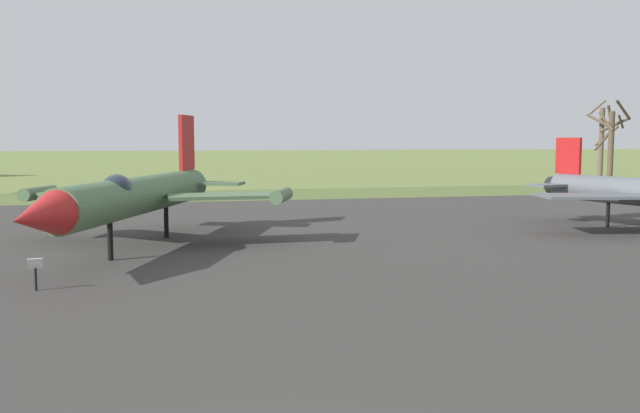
# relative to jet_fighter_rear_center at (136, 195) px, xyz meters

# --- Properties ---
(asphalt_apron) EXTENTS (99.59, 56.40, 0.05)m
(asphalt_apron) POSITION_rel_jet_fighter_rear_center_xyz_m (2.60, -5.29, -2.46)
(asphalt_apron) COLOR #383533
(asphalt_apron) RESTS_ON ground
(grass_verge_strip) EXTENTS (159.59, 12.00, 0.06)m
(grass_verge_strip) POSITION_rel_jet_fighter_rear_center_xyz_m (2.60, 28.91, -2.46)
(grass_verge_strip) COLOR #556532
(grass_verge_strip) RESTS_ON ground
(jet_fighter_rear_center) EXTENTS (12.86, 17.59, 6.21)m
(jet_fighter_rear_center) POSITION_rel_jet_fighter_rear_center_xyz_m (0.00, 0.00, 0.00)
(jet_fighter_rear_center) COLOR #4C6B47
(jet_fighter_rear_center) RESTS_ON ground
(info_placard_rear_center) EXTENTS (0.49, 0.30, 1.12)m
(info_placard_rear_center) POSITION_rel_jet_fighter_rear_center_xyz_m (-2.89, -7.90, -1.81)
(info_placard_rear_center) COLOR black
(info_placard_rear_center) RESTS_ON ground
(bare_tree_left_of_center) EXTENTS (3.45, 3.72, 8.86)m
(bare_tree_left_of_center) POSITION_rel_jet_fighter_rear_center_xyz_m (45.45, 30.13, 2.07)
(bare_tree_left_of_center) COLOR brown
(bare_tree_left_of_center) RESTS_ON ground
(bare_tree_center) EXTENTS (3.79, 3.76, 9.15)m
(bare_tree_center) POSITION_rel_jet_fighter_rear_center_xyz_m (46.38, 33.04, 2.35)
(bare_tree_center) COLOR brown
(bare_tree_center) RESTS_ON ground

